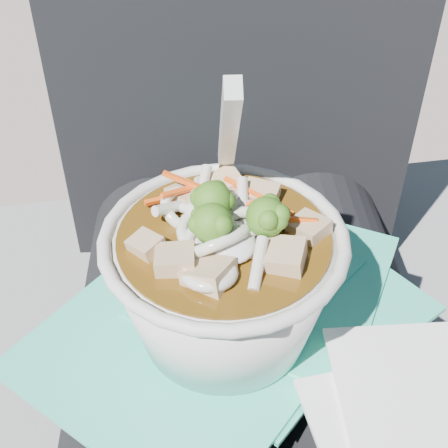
{
  "coord_description": "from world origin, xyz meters",
  "views": [
    {
      "loc": [
        -0.04,
        -0.27,
        0.97
      ],
      "look_at": [
        -0.02,
        0.02,
        0.72
      ],
      "focal_mm": 50.0,
      "sensor_mm": 36.0,
      "label": 1
    }
  ],
  "objects_px": {
    "lap": "(256,418)",
    "udon_bowl": "(224,271)",
    "plastic_bag": "(240,309)",
    "stone_ledge": "(238,448)",
    "person_body": "(247,311)"
  },
  "relations": [
    {
      "from": "lap",
      "to": "udon_bowl",
      "type": "height_order",
      "value": "udon_bowl"
    },
    {
      "from": "plastic_bag",
      "to": "udon_bowl",
      "type": "xyz_separation_m",
      "value": [
        -0.01,
        -0.02,
        0.06
      ]
    },
    {
      "from": "stone_ledge",
      "to": "person_body",
      "type": "height_order",
      "value": "person_body"
    },
    {
      "from": "plastic_bag",
      "to": "udon_bowl",
      "type": "bearing_deg",
      "value": -119.59
    },
    {
      "from": "lap",
      "to": "person_body",
      "type": "xyz_separation_m",
      "value": [
        0.0,
        0.09,
        0.02
      ]
    },
    {
      "from": "udon_bowl",
      "to": "person_body",
      "type": "bearing_deg",
      "value": 71.12
    },
    {
      "from": "person_body",
      "to": "udon_bowl",
      "type": "bearing_deg",
      "value": -108.88
    },
    {
      "from": "stone_ledge",
      "to": "lap",
      "type": "xyz_separation_m",
      "value": [
        0.0,
        -0.15,
        0.31
      ]
    },
    {
      "from": "lap",
      "to": "udon_bowl",
      "type": "distance_m",
      "value": 0.14
    },
    {
      "from": "plastic_bag",
      "to": "stone_ledge",
      "type": "bearing_deg",
      "value": 84.11
    },
    {
      "from": "stone_ledge",
      "to": "udon_bowl",
      "type": "height_order",
      "value": "udon_bowl"
    },
    {
      "from": "lap",
      "to": "udon_bowl",
      "type": "bearing_deg",
      "value": 135.7
    },
    {
      "from": "lap",
      "to": "person_body",
      "type": "bearing_deg",
      "value": 90.0
    },
    {
      "from": "lap",
      "to": "person_body",
      "type": "distance_m",
      "value": 0.09
    },
    {
      "from": "lap",
      "to": "udon_bowl",
      "type": "relative_size",
      "value": 2.42
    }
  ]
}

